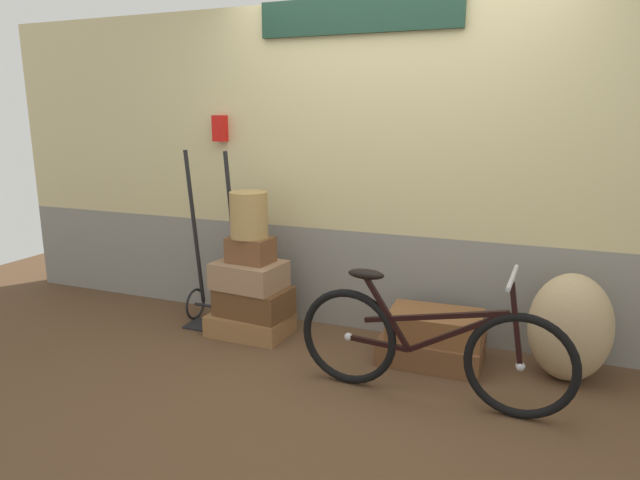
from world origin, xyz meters
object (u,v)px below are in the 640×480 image
object	(u,v)px
suitcase_2	(249,275)
suitcase_4	(432,348)
suitcase_5	(435,325)
wicker_basket	(249,215)
suitcase_0	(251,324)
suitcase_1	(254,301)
burlap_sack	(570,327)
bicycle	(428,346)
suitcase_3	(251,250)
luggage_trolley	(214,282)

from	to	relation	value
suitcase_2	suitcase_4	xyz separation A→B (m)	(1.35, 0.04, -0.37)
suitcase_5	wicker_basket	size ratio (longest dim) A/B	1.80
suitcase_0	wicker_basket	world-z (taller)	wicker_basket
suitcase_4	wicker_basket	bearing A→B (deg)	-178.78
suitcase_1	burlap_sack	xyz separation A→B (m)	(2.15, 0.09, 0.08)
suitcase_2	burlap_sack	xyz separation A→B (m)	(2.18, 0.09, -0.12)
burlap_sack	bicycle	size ratio (longest dim) A/B	0.43
wicker_basket	burlap_sack	distance (m)	2.25
suitcase_2	suitcase_5	world-z (taller)	suitcase_2
suitcase_3	suitcase_4	distance (m)	1.46
suitcase_0	wicker_basket	bearing A→B (deg)	72.46
suitcase_4	bicycle	xyz separation A→B (m)	(0.07, -0.52, 0.24)
suitcase_5	bicycle	size ratio (longest dim) A/B	0.38
luggage_trolley	burlap_sack	bearing A→B (deg)	0.07
suitcase_4	suitcase_5	bearing A→B (deg)	-19.07
suitcase_0	burlap_sack	size ratio (longest dim) A/B	0.85
suitcase_1	burlap_sack	world-z (taller)	burlap_sack
suitcase_3	wicker_basket	bearing A→B (deg)	162.87
suitcase_0	suitcase_4	bearing A→B (deg)	2.46
suitcase_0	suitcase_1	xyz separation A→B (m)	(0.04, 0.00, 0.18)
suitcase_5	bicycle	world-z (taller)	bicycle
suitcase_2	luggage_trolley	xyz separation A→B (m)	(-0.36, 0.08, -0.12)
suitcase_4	bicycle	distance (m)	0.58
burlap_sack	suitcase_1	bearing A→B (deg)	-177.72
luggage_trolley	burlap_sack	world-z (taller)	luggage_trolley
suitcase_3	luggage_trolley	distance (m)	0.49
suitcase_0	luggage_trolley	size ratio (longest dim) A/B	0.43
bicycle	suitcase_0	bearing A→B (deg)	161.06
suitcase_0	suitcase_3	bearing A→B (deg)	44.19
suitcase_1	luggage_trolley	world-z (taller)	luggage_trolley
luggage_trolley	burlap_sack	distance (m)	2.54
luggage_trolley	burlap_sack	size ratio (longest dim) A/B	1.99
suitcase_0	suitcase_5	xyz separation A→B (m)	(1.37, 0.03, 0.18)
luggage_trolley	suitcase_0	bearing A→B (deg)	-12.98
suitcase_2	suitcase_5	size ratio (longest dim) A/B	0.81
burlap_sack	bicycle	distance (m)	0.95
suitcase_0	suitcase_1	distance (m)	0.19
suitcase_5	burlap_sack	distance (m)	0.81
suitcase_1	bicycle	xyz separation A→B (m)	(1.39, -0.49, 0.07)
suitcase_0	suitcase_4	world-z (taller)	suitcase_4
suitcase_4	burlap_sack	bearing A→B (deg)	3.76
wicker_basket	suitcase_0	bearing A→B (deg)	-108.49
suitcase_3	burlap_sack	distance (m)	2.19
suitcase_3	suitcase_5	bearing A→B (deg)	5.87
suitcase_3	wicker_basket	xyz separation A→B (m)	(-0.01, 0.00, 0.26)
suitcase_1	suitcase_2	world-z (taller)	suitcase_2
luggage_trolley	suitcase_3	bearing A→B (deg)	-10.85
luggage_trolley	bicycle	xyz separation A→B (m)	(1.78, -0.57, -0.01)
suitcase_4	suitcase_2	bearing A→B (deg)	-178.18
bicycle	suitcase_3	bearing A→B (deg)	160.49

